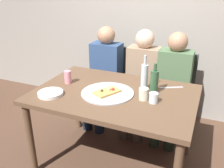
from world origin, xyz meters
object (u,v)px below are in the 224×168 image
object	(u,v)px
chair_left	(109,77)
guest_in_sweater	(104,72)
table_knife	(171,88)
guest_by_wall	(172,82)
pizza_slice_last	(107,91)
tumbler_far	(154,98)
soda_can	(68,77)
plate_stack	(50,93)
tumbler_near	(144,94)
chair_right	(174,88)
beer_bottle	(144,77)
wine_bottle	(154,81)
chair_middle	(144,83)
dining_table	(114,101)
guest_in_beanie	(141,77)
pizza_tray	(108,93)

from	to	relation	value
chair_left	guest_in_sweater	xyz separation A→B (m)	(0.00, -0.15, 0.13)
table_knife	guest_by_wall	bearing A→B (deg)	-110.39
pizza_slice_last	tumbler_far	bearing A→B (deg)	0.10
tumbler_far	soda_can	world-z (taller)	soda_can
plate_stack	chair_left	distance (m)	1.16
plate_stack	guest_by_wall	size ratio (longest dim) A/B	0.18
chair_left	plate_stack	bearing A→B (deg)	87.66
tumbler_near	tumbler_far	distance (m)	0.09
chair_left	guest_in_sweater	bearing A→B (deg)	90.00
plate_stack	chair_right	bearing A→B (deg)	52.38
beer_bottle	guest_by_wall	world-z (taller)	guest_by_wall
wine_bottle	guest_by_wall	bearing A→B (deg)	83.06
tumbler_near	tumbler_far	xyz separation A→B (m)	(0.09, -0.02, -0.01)
tumbler_far	guest_by_wall	xyz separation A→B (m)	(0.03, 0.77, -0.16)
pizza_slice_last	guest_by_wall	xyz separation A→B (m)	(0.43, 0.77, -0.14)
table_knife	guest_in_sweater	world-z (taller)	guest_in_sweater
tumbler_far	chair_middle	world-z (taller)	chair_middle
chair_middle	guest_in_sweater	world-z (taller)	guest_in_sweater
table_knife	chair_left	world-z (taller)	chair_left
dining_table	guest_in_beanie	distance (m)	0.72
tumbler_far	chair_middle	distance (m)	1.02
guest_in_sweater	guest_in_beanie	xyz separation A→B (m)	(0.47, 0.00, 0.00)
tumbler_near	guest_in_beanie	distance (m)	0.80
plate_stack	guest_in_sweater	distance (m)	0.99
beer_bottle	chair_middle	xyz separation A→B (m)	(-0.19, 0.72, -0.37)
chair_right	guest_in_sweater	size ratio (longest dim) A/B	0.77
guest_by_wall	pizza_tray	bearing A→B (deg)	60.40
plate_stack	soda_can	bearing A→B (deg)	90.41
wine_bottle	chair_middle	size ratio (longest dim) A/B	0.30
wine_bottle	plate_stack	xyz separation A→B (m)	(-0.80, -0.39, -0.09)
chair_middle	chair_right	xyz separation A→B (m)	(0.36, 0.00, 0.00)
pizza_slice_last	guest_in_sweater	world-z (taller)	guest_in_sweater
beer_bottle	soda_can	xyz separation A→B (m)	(-0.71, -0.13, -0.06)
pizza_tray	tumbler_far	size ratio (longest dim) A/B	5.52
pizza_slice_last	tumbler_far	xyz separation A→B (m)	(0.40, 0.00, 0.02)
chair_right	guest_in_sweater	world-z (taller)	guest_in_sweater
plate_stack	guest_in_beanie	bearing A→B (deg)	62.27
table_knife	guest_in_sweater	xyz separation A→B (m)	(-0.88, 0.43, -0.12)
wine_bottle	table_knife	bearing A→B (deg)	52.33
soda_can	guest_by_wall	size ratio (longest dim) A/B	0.10
tumbler_near	chair_right	bearing A→B (deg)	82.71
dining_table	wine_bottle	distance (m)	0.39
tumbler_far	guest_by_wall	world-z (taller)	guest_by_wall
pizza_slice_last	pizza_tray	bearing A→B (deg)	100.44
chair_left	pizza_tray	bearing A→B (deg)	113.19
dining_table	plate_stack	size ratio (longest dim) A/B	6.49
plate_stack	guest_in_sweater	world-z (taller)	guest_in_sweater
dining_table	wine_bottle	world-z (taller)	wine_bottle
pizza_slice_last	tumbler_near	distance (m)	0.32
table_knife	chair_middle	bearing A→B (deg)	-82.10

